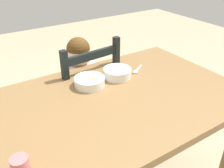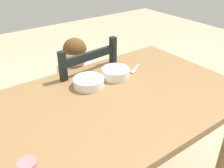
# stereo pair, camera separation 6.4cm
# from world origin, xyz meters

# --- Properties ---
(dining_table) EXTENTS (1.38, 0.87, 0.78)m
(dining_table) POSITION_xyz_m (0.00, 0.00, 0.67)
(dining_table) COLOR olive
(dining_table) RESTS_ON ground
(dining_chair) EXTENTS (0.45, 0.45, 0.96)m
(dining_chair) POSITION_xyz_m (0.06, 0.48, 0.46)
(dining_chair) COLOR black
(dining_chair) RESTS_ON ground
(child_figure) EXTENTS (0.32, 0.31, 0.95)m
(child_figure) POSITION_xyz_m (0.06, 0.48, 0.63)
(child_figure) COLOR silver
(child_figure) RESTS_ON ground
(bowl_of_peas) EXTENTS (0.17, 0.17, 0.06)m
(bowl_of_peas) POSITION_xyz_m (0.15, 0.19, 0.81)
(bowl_of_peas) COLOR white
(bowl_of_peas) RESTS_ON dining_table
(bowl_of_carrots) EXTENTS (0.17, 0.17, 0.05)m
(bowl_of_carrots) POSITION_xyz_m (-0.04, 0.19, 0.81)
(bowl_of_carrots) COLOR white
(bowl_of_carrots) RESTS_ON dining_table
(spoon) EXTENTS (0.13, 0.09, 0.01)m
(spoon) POSITION_xyz_m (0.29, 0.18, 0.78)
(spoon) COLOR silver
(spoon) RESTS_ON dining_table
(drinking_cup) EXTENTS (0.06, 0.06, 0.07)m
(drinking_cup) POSITION_xyz_m (-0.53, -0.23, 0.82)
(drinking_cup) COLOR #DA6C70
(drinking_cup) RESTS_ON dining_table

